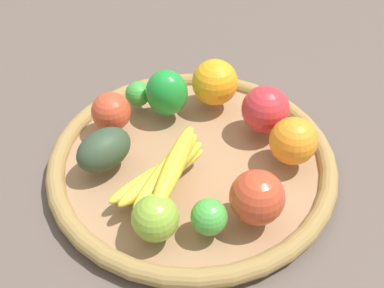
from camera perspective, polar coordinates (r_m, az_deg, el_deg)
ground_plane at (r=0.78m, az=0.00°, el=-2.94°), size 2.40×2.40×0.00m
basket at (r=0.77m, az=0.00°, el=-2.10°), size 0.47×0.47×0.04m
lime_1 at (r=0.64m, az=2.08°, el=-8.82°), size 0.07×0.07×0.05m
avocado at (r=0.73m, az=-10.62°, el=-0.67°), size 0.10×0.08×0.06m
apple_1 at (r=0.79m, az=8.89°, el=4.18°), size 0.09×0.09×0.08m
orange_1 at (r=0.84m, az=2.80°, el=7.47°), size 0.11×0.11×0.08m
banana_bunch at (r=0.69m, az=-3.27°, el=-3.24°), size 0.17×0.11×0.07m
bell_pepper at (r=0.81m, az=-3.07°, el=6.22°), size 0.09×0.09×0.08m
apple_2 at (r=0.80m, az=-9.78°, el=3.88°), size 0.09×0.09×0.07m
apple_3 at (r=0.63m, az=-4.48°, el=-8.92°), size 0.09×0.09×0.06m
orange_0 at (r=0.74m, az=12.18°, el=0.37°), size 0.08×0.08×0.07m
apple_0 at (r=0.65m, az=7.89°, el=-6.41°), size 0.10×0.10×0.08m
lime_0 at (r=0.85m, az=-6.57°, el=6.07°), size 0.06×0.06×0.05m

